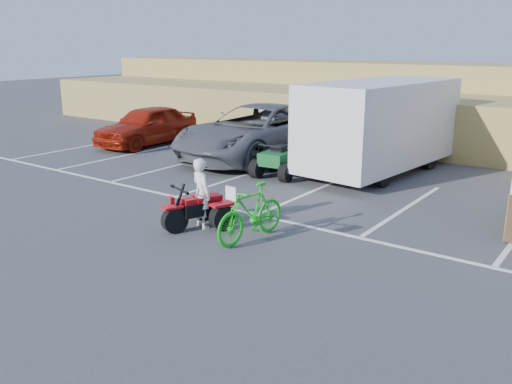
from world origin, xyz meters
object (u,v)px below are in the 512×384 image
Objects in this scene: red_trike_atv at (196,228)px; green_dirt_bike at (251,213)px; grey_pickup at (258,132)px; quad_atv_blue at (312,163)px; rider at (201,193)px; red_car at (147,125)px; cargo_trailer at (380,124)px; quad_atv_green at (279,176)px.

red_trike_atv is 1.55m from green_dirt_bike.
grey_pickup is (-3.39, 7.04, 0.94)m from red_trike_atv.
red_trike_atv is 7.56m from quad_atv_blue.
green_dirt_bike is (1.38, -0.01, -0.19)m from rider.
red_trike_atv is at bearing -61.28° from grey_pickup.
rider is 0.34× the size of red_car.
green_dirt_bike is (1.43, 0.13, 0.60)m from red_trike_atv.
red_trike_atv is 7.70m from cargo_trailer.
red_trike_atv is at bearing -92.02° from cargo_trailer.
cargo_trailer is 2.86m from quad_atv_blue.
red_trike_atv is 0.92× the size of quad_atv_green.
cargo_trailer reaches higher than red_trike_atv.
grey_pickup is (-4.82, 6.91, 0.35)m from green_dirt_bike.
quad_atv_green is at bearing 122.52° from red_trike_atv.
cargo_trailer is at bearing 101.56° from red_trike_atv.
grey_pickup is at bearing 133.87° from quad_atv_green.
red_car reaches higher than quad_atv_green.
red_trike_atv is 0.77× the size of green_dirt_bike.
red_car is at bearing 163.99° from quad_atv_green.
grey_pickup is at bearing -44.07° from rider.
rider reaches higher than quad_atv_green.
grey_pickup is 5.29× the size of quad_atv_blue.
grey_pickup is at bearing 135.14° from red_trike_atv.
red_car is 7.51m from quad_atv_green.
rider is 0.79× the size of green_dirt_bike.
cargo_trailer is (1.03, 7.47, 1.55)m from red_trike_atv.
rider is at bearing -73.31° from quad_atv_blue.
grey_pickup reaches higher than quad_atv_green.
red_car is 3.60× the size of quad_atv_blue.
red_car is at bearing -17.18° from rider.
red_trike_atv is 0.24× the size of cargo_trailer.
rider is 1.39m from green_dirt_bike.
green_dirt_bike reaches higher than quad_atv_blue.
green_dirt_bike is 5.70m from quad_atv_green.
red_trike_atv is 0.23× the size of grey_pickup.
green_dirt_bike is 8.43m from grey_pickup.
green_dirt_bike is at bearing -63.38° from quad_atv_blue.
green_dirt_bike is at bearing -67.89° from quad_atv_green.
rider is 0.23× the size of grey_pickup.
red_trike_atv is at bearing -73.88° from quad_atv_blue.
grey_pickup is at bearing 130.20° from green_dirt_bike.
green_dirt_bike is 0.29× the size of grey_pickup.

